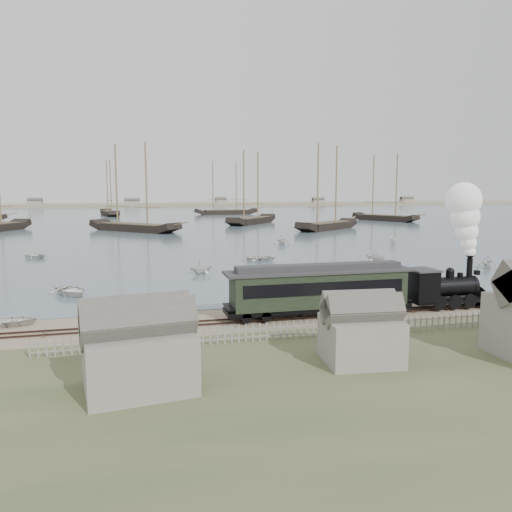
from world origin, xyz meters
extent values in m
plane|color=tan|center=(0.00, 0.00, 0.00)|extent=(600.00, 600.00, 0.00)
cube|color=#485B67|center=(0.00, 170.00, 0.03)|extent=(600.00, 336.00, 0.06)
cube|color=#33211B|center=(0.00, -2.50, 0.10)|extent=(120.00, 0.08, 0.12)
cube|color=#33211B|center=(0.00, -1.50, 0.10)|extent=(120.00, 0.08, 0.12)
cube|color=#43362B|center=(0.00, -2.00, 0.03)|extent=(120.00, 1.80, 0.06)
cube|color=tan|center=(0.00, 250.00, 0.00)|extent=(500.00, 20.00, 1.80)
cube|color=black|center=(14.79, -2.00, 0.73)|extent=(7.10, 2.09, 0.26)
cylinder|color=black|center=(14.37, -2.00, 1.78)|extent=(4.38, 1.57, 1.57)
cube|color=black|center=(12.07, -2.00, 1.99)|extent=(1.88, 2.30, 2.40)
cube|color=#323134|center=(12.07, -2.00, 3.24)|extent=(2.09, 2.51, 0.13)
cylinder|color=black|center=(16.36, -2.00, 3.19)|extent=(0.46, 0.46, 1.67)
sphere|color=black|center=(14.58, -2.00, 3.00)|extent=(0.67, 0.67, 0.67)
cone|color=black|center=(18.13, -2.00, 0.63)|extent=(1.46, 2.09, 2.09)
cube|color=black|center=(17.09, -2.00, 2.82)|extent=(0.37, 0.37, 0.37)
cube|color=black|center=(3.39, -2.00, 0.72)|extent=(14.35, 2.36, 0.36)
cube|color=black|center=(3.39, -2.00, 2.16)|extent=(13.33, 2.56, 2.56)
cube|color=black|center=(3.39, -3.30, 2.42)|extent=(12.30, 0.06, 0.92)
cube|color=black|center=(3.39, -0.70, 2.42)|extent=(12.30, 0.06, 0.92)
cube|color=#323134|center=(3.39, -2.00, 3.49)|extent=(14.35, 2.77, 0.18)
cube|color=#323134|center=(3.39, -2.00, 3.80)|extent=(12.81, 1.23, 0.46)
imported|color=silver|center=(-18.60, 0.80, 0.35)|extent=(2.56, 3.48, 0.70)
imported|color=silver|center=(-15.72, 10.40, 0.49)|extent=(5.06, 4.74, 0.85)
imported|color=silver|center=(-2.69, 19.10, 0.79)|extent=(3.24, 3.46, 1.46)
imported|color=silver|center=(5.26, 7.46, 0.73)|extent=(3.61, 3.00, 1.34)
imported|color=silver|center=(6.43, 27.20, 0.47)|extent=(3.33, 4.31, 0.82)
imported|color=silver|center=(31.50, 14.57, 0.84)|extent=(3.93, 3.88, 1.57)
imported|color=silver|center=(34.24, 42.29, 0.70)|extent=(3.54, 2.58, 1.28)
imported|color=silver|center=(-23.65, 37.51, 0.45)|extent=(4.49, 4.54, 0.77)
imported|color=silver|center=(14.86, 45.50, 0.90)|extent=(3.67, 3.33, 1.68)
imported|color=silver|center=(20.55, 22.02, 0.94)|extent=(4.14, 3.88, 1.75)
camera|label=1|loc=(-10.09, -36.60, 9.57)|focal=35.00mm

